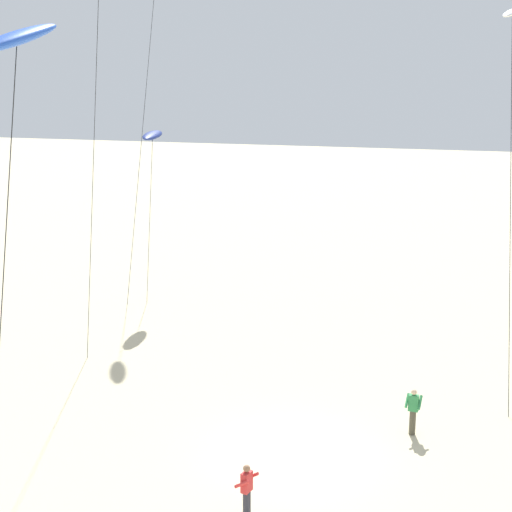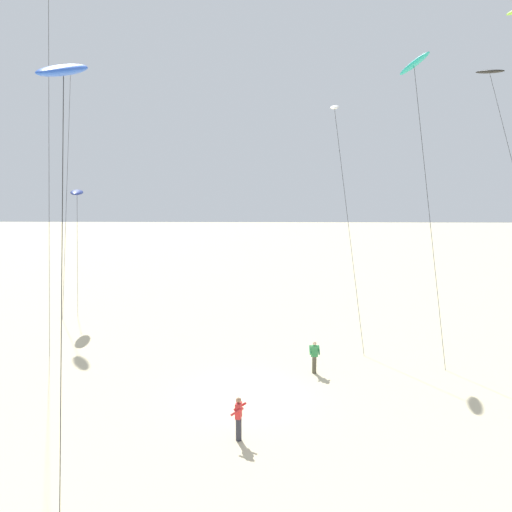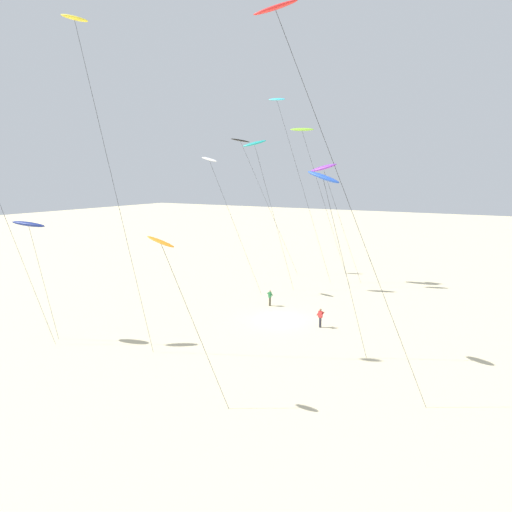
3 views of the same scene
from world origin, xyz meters
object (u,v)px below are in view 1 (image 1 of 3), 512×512
object	(u,v)px
kite_blue	(16,41)
kite_flyer_middle	(413,410)
kite_flyer_nearest	(247,491)
kite_white	(512,18)
kite_navy	(152,136)

from	to	relation	value
kite_blue	kite_flyer_middle	bearing A→B (deg)	45.32
kite_flyer_middle	kite_flyer_nearest	bearing A→B (deg)	-117.09
kite_blue	kite_white	bearing A→B (deg)	58.49
kite_navy	kite_blue	bearing A→B (deg)	-68.46
kite_blue	kite_flyer_middle	xyz separation A→B (m)	(8.54, 8.64, -11.83)
kite_white	kite_flyer_middle	xyz separation A→B (m)	(-1.91, -8.41, -13.54)
kite_white	kite_flyer_middle	bearing A→B (deg)	-102.80
kite_white	kite_blue	xyz separation A→B (m)	(-10.46, -17.05, -1.71)
kite_white	kite_flyer_nearest	size ratio (longest dim) A/B	9.01
kite_white	kite_navy	bearing A→B (deg)	168.01
kite_navy	kite_white	bearing A→B (deg)	-11.99
kite_white	kite_flyer_middle	size ratio (longest dim) A/B	9.01
kite_white	kite_flyer_middle	distance (m)	16.06
kite_blue	kite_flyer_middle	size ratio (longest dim) A/B	7.99
kite_navy	kite_flyer_middle	world-z (taller)	kite_navy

